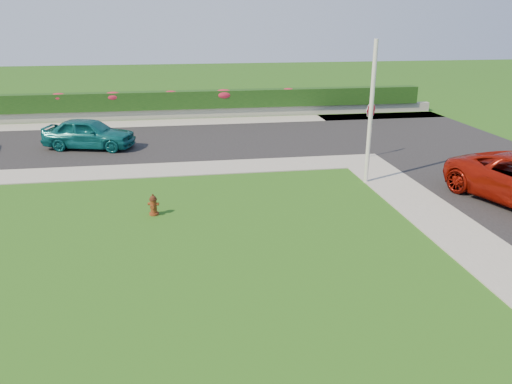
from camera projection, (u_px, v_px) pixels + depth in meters
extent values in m
plane|color=black|center=(228.00, 266.00, 12.92)|extent=(120.00, 120.00, 0.00)
cube|color=black|center=(100.00, 144.00, 25.21)|extent=(26.00, 8.00, 0.04)
cube|color=gray|center=(59.00, 174.00, 20.40)|extent=(24.00, 2.00, 0.04)
cube|color=gray|center=(362.00, 161.00, 22.35)|extent=(2.00, 2.00, 0.04)
cube|color=gray|center=(179.00, 122.00, 30.46)|extent=(34.00, 2.00, 0.04)
cube|color=gray|center=(178.00, 114.00, 31.77)|extent=(34.00, 0.40, 0.60)
cube|color=black|center=(178.00, 100.00, 31.58)|extent=(32.00, 0.90, 1.10)
cylinder|color=#4A1C0B|center=(154.00, 214.00, 16.29)|extent=(0.30, 0.30, 0.07)
cylinder|color=#4A1C0B|center=(154.00, 206.00, 16.20)|extent=(0.21, 0.21, 0.47)
cylinder|color=black|center=(153.00, 199.00, 16.13)|extent=(0.25, 0.25, 0.04)
sphere|color=black|center=(153.00, 199.00, 16.12)|extent=(0.21, 0.21, 0.21)
cylinder|color=black|center=(153.00, 195.00, 16.08)|extent=(0.06, 0.06, 0.06)
cylinder|color=#4A1C0B|center=(149.00, 204.00, 16.19)|extent=(0.11, 0.12, 0.10)
cylinder|color=#4A1C0B|center=(157.00, 204.00, 16.17)|extent=(0.11, 0.12, 0.10)
cylinder|color=#4A1C0B|center=(152.00, 207.00, 16.07)|extent=(0.16, 0.14, 0.13)
imported|color=#0B5258|center=(89.00, 133.00, 24.16)|extent=(4.67, 2.84, 1.49)
cylinder|color=silver|center=(371.00, 114.00, 18.61)|extent=(0.16, 0.16, 5.38)
cylinder|color=slate|center=(369.00, 134.00, 22.56)|extent=(0.06, 0.06, 2.23)
cylinder|color=#B60C22|center=(371.00, 110.00, 22.21)|extent=(0.55, 0.39, 0.65)
cylinder|color=white|center=(371.00, 110.00, 22.21)|extent=(0.58, 0.41, 0.69)
ellipsoid|color=#B01E38|center=(59.00, 98.00, 30.31)|extent=(1.13, 0.72, 0.56)
ellipsoid|color=#B01E38|center=(113.00, 97.00, 30.80)|extent=(1.23, 0.79, 0.61)
ellipsoid|color=#B01E38|center=(171.00, 95.00, 31.32)|extent=(1.07, 0.69, 0.54)
ellipsoid|color=#B01E38|center=(224.00, 95.00, 31.83)|extent=(1.34, 0.86, 0.67)
ellipsoid|color=#B01E38|center=(288.00, 92.00, 32.44)|extent=(1.06, 0.68, 0.53)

